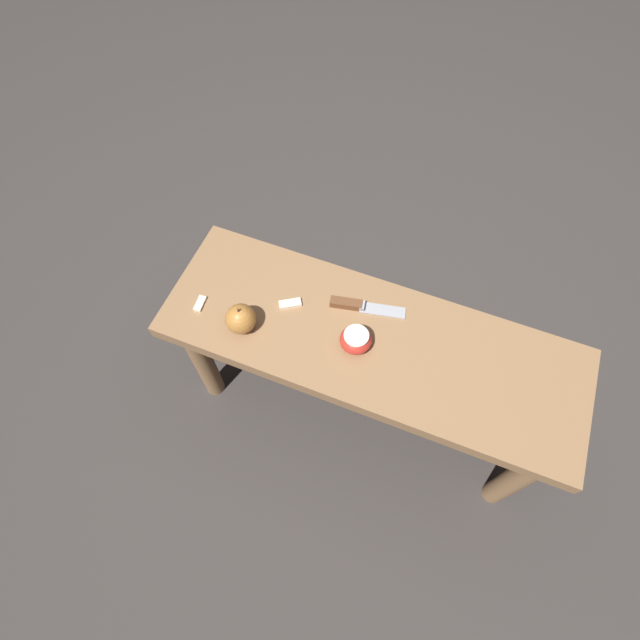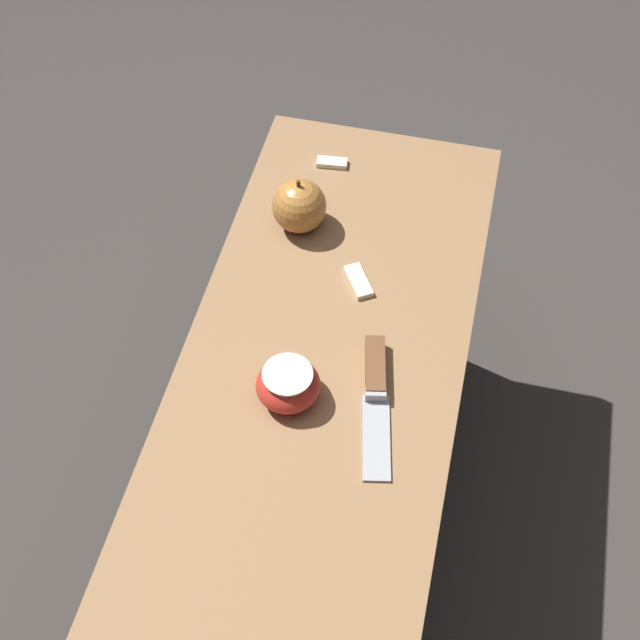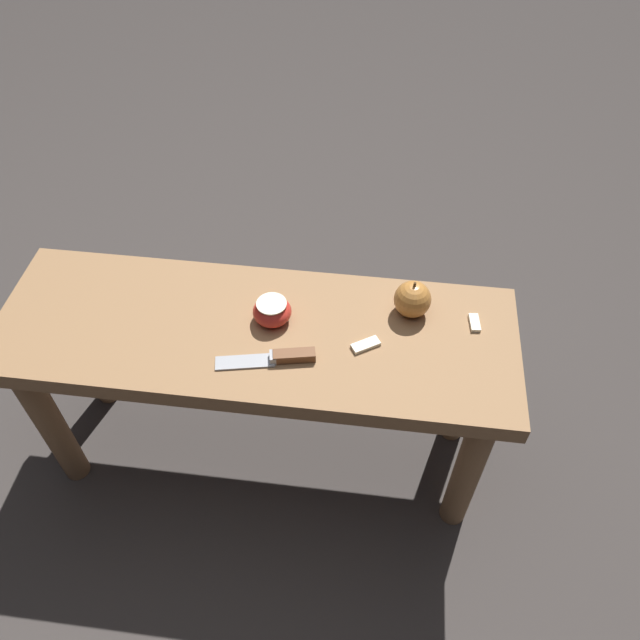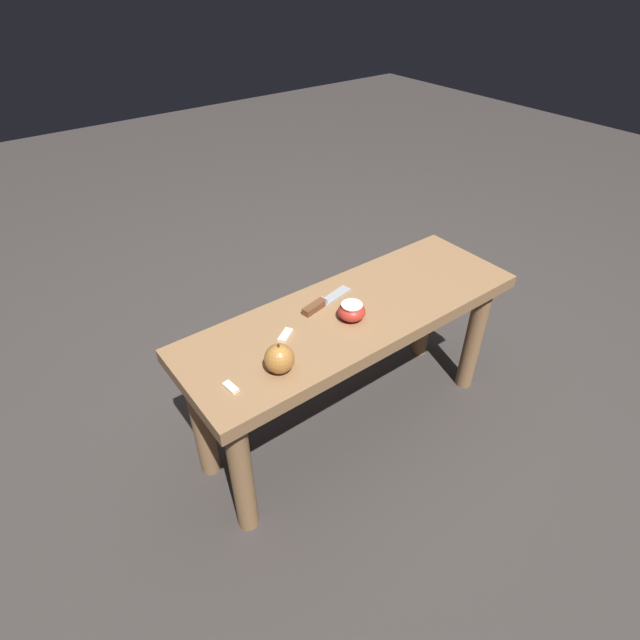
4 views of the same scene
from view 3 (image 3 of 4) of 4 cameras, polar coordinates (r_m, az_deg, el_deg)
name	(u,v)px [view 3 (image 3 of 4)]	position (r m, az deg, el deg)	size (l,w,h in m)	color
ground_plane	(269,450)	(1.64, -4.70, -11.72)	(8.00, 8.00, 0.00)	#383330
wooden_bench	(257,356)	(1.31, -5.74, -3.32)	(1.05, 0.35, 0.48)	olive
knife	(280,357)	(1.18, -3.71, -3.43)	(0.20, 0.07, 0.02)	#9EA0A5
apple_whole	(412,299)	(1.25, 8.45, 1.89)	(0.07, 0.07, 0.08)	#B27233
apple_cut	(272,311)	(1.24, -4.40, 0.81)	(0.08, 0.08, 0.05)	red
apple_slice_near_knife	(366,345)	(1.21, 4.19, -2.28)	(0.06, 0.05, 0.01)	silver
apple_slice_center	(475,323)	(1.28, 13.95, -0.25)	(0.02, 0.05, 0.01)	silver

